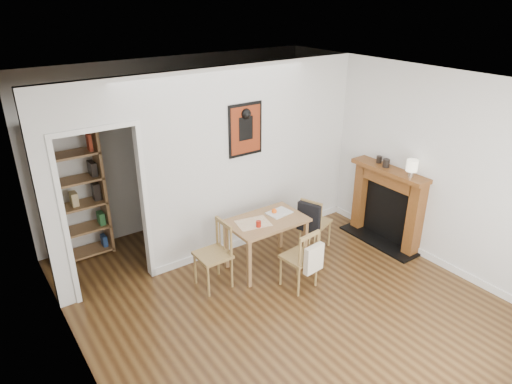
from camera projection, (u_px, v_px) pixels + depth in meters
ground at (280, 299)px, 5.58m from camera, size 5.20×5.20×0.00m
room_shell at (227, 166)px, 6.11m from camera, size 5.20×5.20×5.20m
dining_table at (266, 225)px, 6.00m from camera, size 1.03×0.66×0.70m
chair_left at (213, 256)px, 5.66m from camera, size 0.44×0.44×0.87m
chair_right at (315, 222)px, 6.51m from camera, size 0.56×0.52×0.81m
chair_front at (300, 258)px, 5.66m from camera, size 0.45×0.50×0.82m
bookshelf at (73, 194)px, 6.11m from camera, size 0.81×0.32×1.93m
fireplace at (388, 203)px, 6.65m from camera, size 0.45×1.25×1.16m
red_glass at (259, 224)px, 5.77m from camera, size 0.07×0.07×0.08m
orange_fruit at (274, 211)px, 6.12m from camera, size 0.07×0.07×0.07m
placemat at (253, 223)px, 5.88m from camera, size 0.47×0.39×0.00m
notebook at (279, 213)px, 6.14m from camera, size 0.34×0.27×0.02m
mantel_lamp at (412, 167)px, 6.05m from camera, size 0.15×0.15×0.24m
ceramic_jar_a at (386, 163)px, 6.42m from camera, size 0.10×0.10×0.12m
ceramic_jar_b at (379, 159)px, 6.59m from camera, size 0.08×0.08×0.10m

